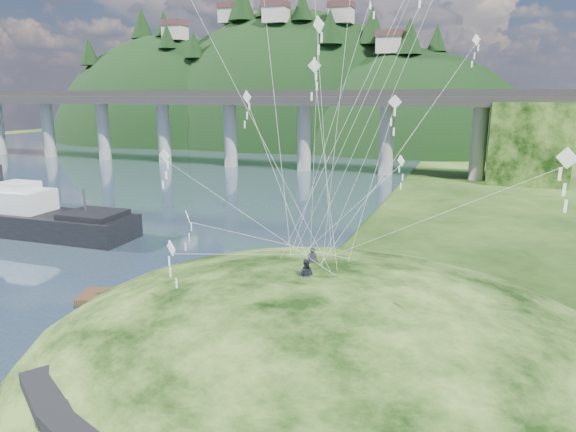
% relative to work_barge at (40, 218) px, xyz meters
% --- Properties ---
extents(ground, '(320.00, 320.00, 0.00)m').
position_rel_work_barge_xyz_m(ground, '(27.40, -16.85, -1.77)').
color(ground, black).
rests_on(ground, ground).
extents(grass_hill, '(36.00, 32.00, 13.00)m').
position_rel_work_barge_xyz_m(grass_hill, '(35.40, -14.85, -3.27)').
color(grass_hill, black).
rests_on(grass_hill, ground).
extents(bridge, '(160.00, 11.00, 15.00)m').
position_rel_work_barge_xyz_m(bridge, '(0.94, 53.21, 7.93)').
color(bridge, '#2D2B2B').
rests_on(bridge, ground).
extents(far_ridge, '(153.00, 70.00, 94.50)m').
position_rel_work_barge_xyz_m(far_ridge, '(-16.19, 105.32, -9.21)').
color(far_ridge, black).
rests_on(far_ridge, ground).
extents(work_barge, '(20.34, 6.03, 7.07)m').
position_rel_work_barge_xyz_m(work_barge, '(0.00, 0.00, 0.00)').
color(work_barge, black).
rests_on(work_barge, ground).
extents(wooden_dock, '(15.82, 8.01, 1.14)m').
position_rel_work_barge_xyz_m(wooden_dock, '(24.23, -10.11, -1.27)').
color(wooden_dock, '#3D2719').
rests_on(wooden_dock, ground).
extents(kite_flyers, '(1.21, 2.97, 1.86)m').
position_rel_work_barge_xyz_m(kite_flyers, '(33.86, -14.36, 4.08)').
color(kite_flyers, '#23262F').
rests_on(kite_flyers, ground).
extents(kite_swarm, '(20.54, 17.74, 22.13)m').
position_rel_work_barge_xyz_m(kite_swarm, '(35.12, -13.91, 15.66)').
color(kite_swarm, white).
rests_on(kite_swarm, ground).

